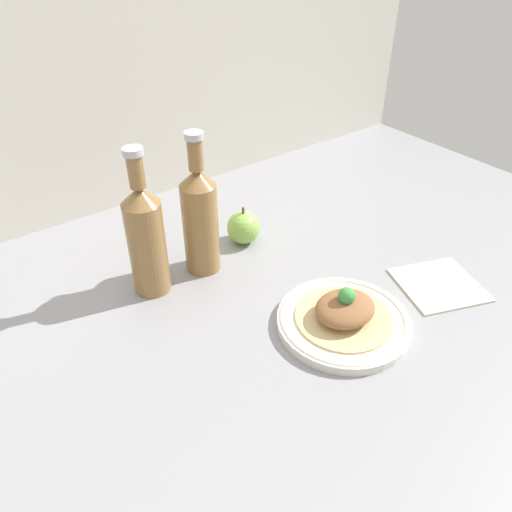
{
  "coord_description": "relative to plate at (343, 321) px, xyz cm",
  "views": [
    {
      "loc": [
        -42.29,
        -55.13,
        61.35
      ],
      "look_at": [
        0.67,
        2.98,
        10.17
      ],
      "focal_mm": 35.0,
      "sensor_mm": 36.0,
      "label": 1
    }
  ],
  "objects": [
    {
      "name": "napkin",
      "position": [
        23.22,
        -3.05,
        -0.68
      ],
      "size": [
        19.18,
        18.9,
        0.8
      ],
      "color": "beige",
      "rests_on": "ground_plane"
    },
    {
      "name": "ground_plane",
      "position": [
        -8.87,
        11.9,
        -3.08
      ],
      "size": [
        180.0,
        110.0,
        4.0
      ],
      "primitive_type": "cube",
      "color": "gray"
    },
    {
      "name": "plate",
      "position": [
        0.0,
        0.0,
        0.0
      ],
      "size": [
        23.58,
        23.58,
        2.03
      ],
      "color": "silver",
      "rests_on": "ground_plane"
    },
    {
      "name": "plated_food",
      "position": [
        0.0,
        -0.0,
        2.65
      ],
      "size": [
        17.17,
        17.17,
        6.72
      ],
      "color": "#D6BC7F",
      "rests_on": "plate"
    },
    {
      "name": "wall_backsplash",
      "position": [
        -8.87,
        65.4,
        38.92
      ],
      "size": [
        180.0,
        3.0,
        80.0
      ],
      "color": "silver",
      "rests_on": "ground_plane"
    },
    {
      "name": "cider_bottle_left",
      "position": [
        -22.14,
        29.74,
        10.67
      ],
      "size": [
        7.02,
        7.02,
        29.05
      ],
      "color": "olive",
      "rests_on": "ground_plane"
    },
    {
      "name": "apple",
      "position": [
        1.47,
        32.58,
        2.55
      ],
      "size": [
        7.25,
        7.25,
        8.63
      ],
      "color": "#84B74C",
      "rests_on": "ground_plane"
    },
    {
      "name": "cider_bottle_right",
      "position": [
        -10.66,
        29.74,
        10.67
      ],
      "size": [
        7.02,
        7.02,
        29.05
      ],
      "color": "olive",
      "rests_on": "ground_plane"
    }
  ]
}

